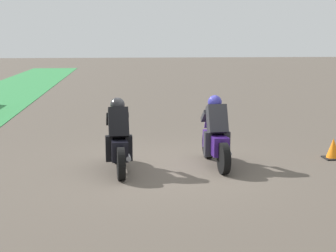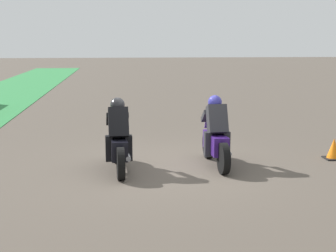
% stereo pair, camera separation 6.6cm
% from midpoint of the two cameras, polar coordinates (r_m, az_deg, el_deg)
% --- Properties ---
extents(ground_plane, '(120.00, 120.00, 0.00)m').
position_cam_midpoint_polar(ground_plane, '(10.69, 0.11, -4.76)').
color(ground_plane, '#52493F').
extents(rider_lane_a, '(2.04, 0.55, 1.51)m').
position_cam_midpoint_polar(rider_lane_a, '(10.81, 5.24, -1.25)').
color(rider_lane_a, black).
rests_on(rider_lane_a, ground_plane).
extents(rider_lane_b, '(2.04, 0.55, 1.51)m').
position_cam_midpoint_polar(rider_lane_b, '(10.39, -5.79, -1.71)').
color(rider_lane_b, black).
rests_on(rider_lane_b, ground_plane).
extents(traffic_cone, '(0.40, 0.40, 0.47)m').
position_cam_midpoint_polar(traffic_cone, '(12.04, 18.00, -2.53)').
color(traffic_cone, black).
rests_on(traffic_cone, ground_plane).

